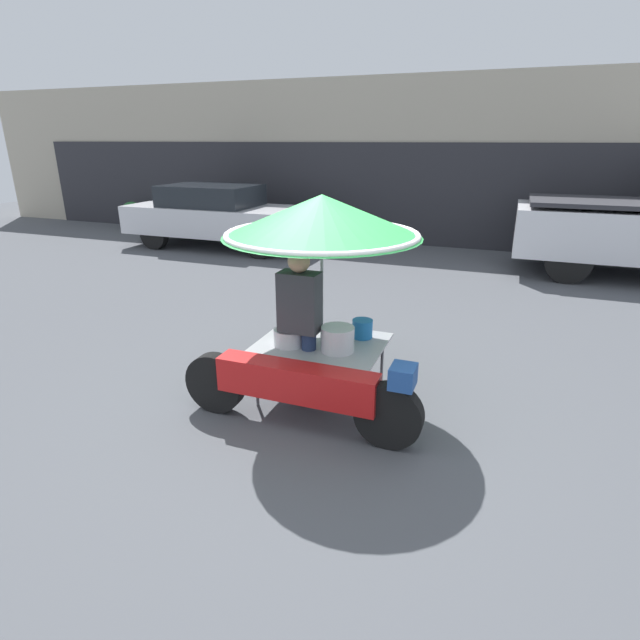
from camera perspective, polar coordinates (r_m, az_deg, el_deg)
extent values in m
plane|color=#4C4F54|center=(4.85, -0.82, -10.64)|extent=(36.00, 36.00, 0.00)
cube|color=#B2A893|center=(13.45, 14.84, 17.08)|extent=(28.00, 2.00, 3.87)
cube|color=#28282D|center=(12.49, 13.96, 13.57)|extent=(23.80, 0.06, 2.40)
cylinder|color=black|center=(4.29, 7.86, -10.75)|extent=(0.58, 0.14, 0.58)
cylinder|color=black|center=(4.87, -11.85, -7.04)|extent=(0.58, 0.14, 0.58)
cube|color=red|center=(4.44, -2.71, -7.10)|extent=(1.48, 0.24, 0.32)
cube|color=#234C93|center=(4.09, 9.46, -6.38)|extent=(0.20, 0.24, 0.18)
cylinder|color=black|center=(5.30, 1.32, -4.64)|extent=(0.53, 0.14, 0.53)
cylinder|color=#515156|center=(4.55, 4.52, -8.83)|extent=(0.03, 0.03, 0.57)
cylinder|color=#515156|center=(5.27, 7.10, -4.73)|extent=(0.03, 0.03, 0.57)
cylinder|color=#515156|center=(4.90, -7.24, -6.72)|extent=(0.03, 0.03, 0.57)
cylinder|color=#515156|center=(5.57, -3.29, -3.18)|extent=(0.03, 0.03, 0.57)
cube|color=#9E9EA3|center=(4.92, 0.21, -2.66)|extent=(1.22, 0.97, 0.02)
cylinder|color=#B2B2B7|center=(4.74, 0.21, 3.31)|extent=(0.03, 0.03, 1.05)
cone|color=green|center=(4.59, 0.23, 11.85)|extent=(1.83, 1.83, 0.37)
torus|color=white|center=(4.62, 0.22, 9.79)|extent=(1.79, 1.79, 0.05)
cylinder|color=silver|center=(4.84, -3.54, -1.94)|extent=(0.30, 0.30, 0.16)
cylinder|color=silver|center=(4.68, 2.02, -2.20)|extent=(0.32, 0.32, 0.24)
cylinder|color=#1E6BB2|center=(5.02, 4.86, -0.99)|extent=(0.20, 0.20, 0.19)
cylinder|color=navy|center=(4.91, -3.22, -5.24)|extent=(0.14, 0.14, 0.76)
cylinder|color=navy|center=(4.85, -1.26, -5.57)|extent=(0.14, 0.14, 0.76)
cube|color=#38383D|center=(4.63, -2.36, 2.04)|extent=(0.38, 0.22, 0.57)
sphere|color=tan|center=(4.53, -2.42, 6.72)|extent=(0.21, 0.21, 0.21)
cylinder|color=black|center=(11.08, -6.92, 8.74)|extent=(0.68, 0.20, 0.68)
cylinder|color=black|center=(12.38, -3.74, 10.02)|extent=(0.68, 0.20, 0.68)
cylinder|color=black|center=(12.60, -18.42, 9.23)|extent=(0.68, 0.20, 0.68)
cylinder|color=black|center=(13.76, -14.58, 10.44)|extent=(0.68, 0.20, 0.68)
cube|color=silver|center=(12.34, -11.26, 11.16)|extent=(4.50, 1.74, 0.64)
cube|color=#1E2328|center=(12.39, -12.35, 13.74)|extent=(2.16, 1.53, 0.48)
cylinder|color=black|center=(10.10, 26.54, 6.06)|extent=(0.80, 0.24, 0.80)
cylinder|color=black|center=(11.61, 25.96, 7.72)|extent=(0.80, 0.24, 0.80)
cube|color=#2D2D33|center=(10.77, 29.61, 11.62)|extent=(2.51, 1.75, 0.08)
cylinder|color=brown|center=(15.73, -20.52, 10.12)|extent=(0.28, 0.28, 0.23)
sphere|color=#287033|center=(15.68, -20.68, 11.44)|extent=(0.60, 0.60, 0.60)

